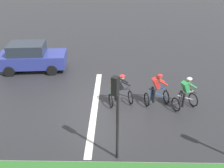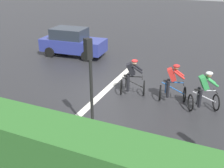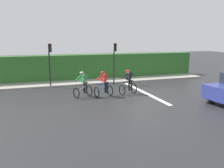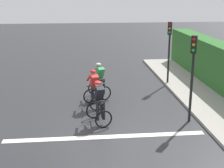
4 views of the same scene
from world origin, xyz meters
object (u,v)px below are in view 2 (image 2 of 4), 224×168
cyclist_lead (204,92)px  cyclist_second (172,84)px  cyclist_mid (132,78)px  car_navy (72,42)px  traffic_light_near_crossing (90,74)px

cyclist_lead → cyclist_second: size_ratio=1.00×
cyclist_second → cyclist_mid: same height
car_navy → cyclist_mid: bearing=54.3°
cyclist_lead → car_navy: size_ratio=0.39×
cyclist_lead → cyclist_second: bearing=-104.1°
cyclist_mid → car_navy: size_ratio=0.39×
cyclist_second → traffic_light_near_crossing: traffic_light_near_crossing is taller
cyclist_lead → cyclist_mid: 3.08m
cyclist_second → cyclist_mid: (0.10, -1.76, 0.00)m
cyclist_second → cyclist_mid: size_ratio=1.00×
cyclist_lead → traffic_light_near_crossing: size_ratio=0.50×
cyclist_second → cyclist_mid: bearing=-86.8°
cyclist_mid → traffic_light_near_crossing: 3.75m
cyclist_lead → traffic_light_near_crossing: bearing=-45.3°
cyclist_second → cyclist_lead: bearing=75.9°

